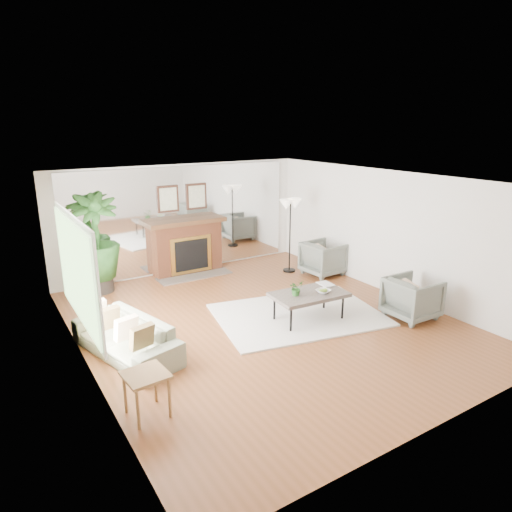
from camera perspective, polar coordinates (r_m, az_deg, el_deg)
ground at (r=8.17m, az=1.02°, el=-8.20°), size 7.00×7.00×0.00m
wall_left at (r=6.67m, az=-21.03°, el=-3.55°), size 0.02×7.00×2.50m
wall_right at (r=9.65m, az=16.12°, el=2.86°), size 0.02×7.00×2.50m
wall_back at (r=10.75m, az=-9.19°, el=4.62°), size 6.00×0.02×2.50m
mirror_panel at (r=10.73m, az=-9.14°, el=4.61°), size 5.40×0.04×2.40m
window_panel at (r=7.02m, az=-21.55°, el=-1.78°), size 0.04×2.40×1.50m
fireplace at (r=10.67m, az=-8.55°, el=1.31°), size 1.85×0.83×2.05m
area_rug at (r=8.44m, az=5.30°, el=-7.33°), size 3.27×2.62×0.03m
coffee_table at (r=8.09m, az=6.64°, el=-4.89°), size 1.35×0.85×0.52m
sofa at (r=7.25m, az=-15.97°, el=-9.73°), size 1.24×2.09×0.57m
armchair_back at (r=10.63m, az=8.43°, el=-0.27°), size 0.90×0.87×0.78m
armchair_front at (r=8.66m, az=18.93°, el=-4.97°), size 0.84×0.82×0.75m
side_table at (r=5.73m, az=-13.60°, el=-14.86°), size 0.53×0.53×0.56m
potted_ficus at (r=9.80m, az=-19.51°, el=1.80°), size 1.18×1.18×2.04m
floor_lamp at (r=10.51m, az=4.32°, el=5.76°), size 0.56×0.31×1.73m
tabletop_plant at (r=7.90m, az=5.03°, el=-4.00°), size 0.27×0.25×0.27m
fruit_bowl at (r=8.10m, az=8.40°, el=-4.37°), size 0.28×0.28×0.06m
book at (r=8.44m, az=8.07°, el=-3.64°), size 0.25×0.33×0.02m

